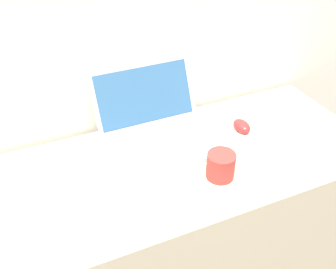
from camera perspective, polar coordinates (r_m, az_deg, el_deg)
The scene contains 4 objects.
desk at distance 1.59m, azimuth 2.77°, elevation -13.74°, with size 1.29×0.57×0.73m.
laptop at distance 1.40m, azimuth -1.67°, elevation 1.10°, with size 0.39×0.37×0.24m.
drink_cup at distance 1.25m, azimuth 7.67°, elevation -4.43°, with size 0.09×0.09×0.09m.
computer_mouse at distance 1.48m, azimuth 10.64°, elevation 1.10°, with size 0.06×0.09×0.04m.
Camera 1 is at (-0.49, -0.63, 1.58)m, focal length 42.00 mm.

